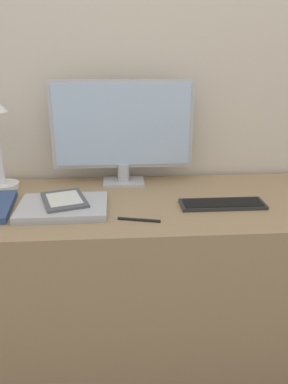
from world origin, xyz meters
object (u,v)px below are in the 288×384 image
object	(u,v)px
laptop	(63,207)
ereader	(64,200)
pen	(139,220)
keyboard	(222,204)
monitor	(123,129)

from	to	relation	value
laptop	ereader	bearing A→B (deg)	85.59
ereader	pen	distance (m)	0.28
keyboard	laptop	xyz separation A→B (m)	(-0.56, -0.00, 0.01)
keyboard	pen	distance (m)	0.32
keyboard	ereader	world-z (taller)	ereader
ereader	pen	bearing A→B (deg)	-26.67
monitor	pen	world-z (taller)	monitor
monitor	laptop	bearing A→B (deg)	-128.08
laptop	pen	bearing A→B (deg)	-21.73
keyboard	pen	xyz separation A→B (m)	(-0.30, -0.11, -0.00)
monitor	laptop	world-z (taller)	monitor
keyboard	ereader	distance (m)	0.56
ereader	pen	world-z (taller)	ereader
pen	keyboard	bearing A→B (deg)	19.20
laptop	pen	distance (m)	0.27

